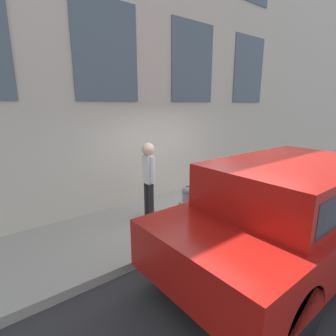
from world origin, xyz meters
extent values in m
plane|color=#2D2D30|center=(0.00, 0.00, 0.00)|extent=(80.00, 80.00, 0.00)
cube|color=#9E9B93|center=(1.11, 0.00, 0.07)|extent=(2.21, 60.00, 0.15)
cube|color=beige|center=(2.36, 0.00, 4.15)|extent=(0.30, 40.00, 8.31)
cube|color=#4C6070|center=(2.19, -3.69, 3.60)|extent=(0.03, 1.44, 2.01)
cube|color=#4C6070|center=(2.19, -1.23, 3.60)|extent=(0.03, 1.44, 2.01)
cube|color=#4C6070|center=(2.19, 1.23, 3.60)|extent=(0.03, 1.44, 2.01)
cylinder|color=gray|center=(0.65, 0.31, 0.17)|extent=(0.29, 0.29, 0.04)
cylinder|color=gray|center=(0.65, 0.31, 0.46)|extent=(0.21, 0.21, 0.62)
sphere|color=slate|center=(0.65, 0.31, 0.77)|extent=(0.22, 0.22, 0.22)
cylinder|color=black|center=(0.65, 0.31, 0.83)|extent=(0.07, 0.07, 0.09)
cylinder|color=gray|center=(0.65, 0.15, 0.53)|extent=(0.09, 0.10, 0.09)
cylinder|color=gray|center=(0.65, 0.47, 0.53)|extent=(0.09, 0.10, 0.09)
cylinder|color=#232328|center=(1.12, 0.91, 0.54)|extent=(0.11, 0.11, 0.78)
cylinder|color=#232328|center=(1.28, 0.91, 0.54)|extent=(0.11, 0.11, 0.78)
cube|color=white|center=(1.20, 0.91, 1.22)|extent=(0.21, 0.15, 0.59)
cylinder|color=white|center=(1.05, 0.91, 1.24)|extent=(0.09, 0.09, 0.56)
cylinder|color=white|center=(1.35, 0.91, 1.24)|extent=(0.09, 0.09, 0.56)
sphere|color=beige|center=(1.20, 0.91, 1.65)|extent=(0.26, 0.26, 0.26)
cylinder|color=black|center=(-2.21, 1.45, 0.41)|extent=(0.24, 0.83, 0.83)
cylinder|color=black|center=(-0.50, 1.45, 0.41)|extent=(0.24, 0.83, 0.83)
cylinder|color=black|center=(-0.50, -1.23, 0.41)|extent=(0.24, 0.83, 0.83)
cube|color=#A5140F|center=(-1.36, 0.11, 0.74)|extent=(1.95, 4.33, 0.66)
cube|color=#A5140F|center=(-1.36, 0.00, 1.39)|extent=(1.72, 2.68, 0.64)
cube|color=#1E232D|center=(-1.36, 0.00, 1.39)|extent=(1.73, 2.47, 0.41)
camera|label=1|loc=(-3.16, 3.84, 2.53)|focal=28.00mm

